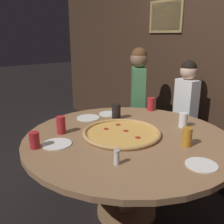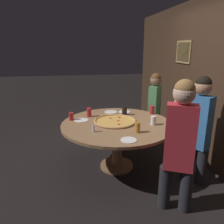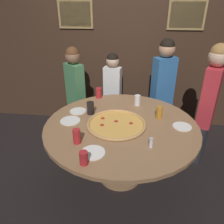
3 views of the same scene
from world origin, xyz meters
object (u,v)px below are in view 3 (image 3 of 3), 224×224
object	(u,v)px
white_plate_near_front	(93,153)
dining_table	(121,134)
drink_cup_beside_pizza	(99,93)
white_plate_far_back	(70,121)
giant_pizza	(116,124)
diner_side_left	(75,88)
drink_cup_far_left	(90,108)
diner_far_left	(209,99)
white_plate_left_side	(78,111)
drink_cup_centre_back	(84,158)
diner_centre_back	(113,88)
white_plate_beside_cup	(182,127)
drink_cup_near_left	(159,112)
diner_side_right	(163,84)
condiment_shaker	(151,143)
drink_cup_near_right	(77,136)
drink_cup_by_shaker	(137,100)

from	to	relation	value
white_plate_near_front	dining_table	bearing A→B (deg)	67.85
drink_cup_beside_pizza	white_plate_far_back	distance (m)	0.71
white_plate_near_front	white_plate_far_back	world-z (taller)	same
giant_pizza	diner_side_left	size ratio (longest dim) A/B	0.46
drink_cup_far_left	white_plate_near_front	distance (m)	0.75
diner_far_left	dining_table	bearing A→B (deg)	-39.56
white_plate_left_side	drink_cup_far_left	bearing A→B (deg)	-14.52
white_plate_near_front	drink_cup_centre_back	bearing A→B (deg)	-106.69
drink_cup_beside_pizza	diner_centre_back	bearing A→B (deg)	72.10
white_plate_beside_cup	diner_centre_back	distance (m)	1.40
drink_cup_centre_back	white_plate_beside_cup	xyz separation A→B (m)	(0.91, 0.69, -0.06)
dining_table	diner_far_left	distance (m)	1.17
diner_far_left	white_plate_near_front	bearing A→B (deg)	-25.73
drink_cup_beside_pizza	white_plate_far_back	world-z (taller)	drink_cup_beside_pizza
white_plate_left_side	diner_centre_back	size ratio (longest dim) A/B	0.16
diner_far_left	drink_cup_near_left	bearing A→B (deg)	-39.37
drink_cup_far_left	white_plate_beside_cup	size ratio (longest dim) A/B	0.75
drink_cup_far_left	drink_cup_beside_pizza	xyz separation A→B (m)	(0.02, 0.48, -0.01)
drink_cup_centre_back	drink_cup_near_left	distance (m)	1.10
white_plate_left_side	diner_side_right	world-z (taller)	diner_side_right
giant_pizza	diner_centre_back	xyz separation A→B (m)	(-0.17, 1.14, -0.04)
drink_cup_centre_back	diner_centre_back	size ratio (longest dim) A/B	0.10
drink_cup_beside_pizza	condiment_shaker	size ratio (longest dim) A/B	1.44
dining_table	diner_side_left	world-z (taller)	diner_side_left
drink_cup_near_right	giant_pizza	bearing A→B (deg)	47.23
giant_pizza	diner_far_left	size ratio (longest dim) A/B	0.42
giant_pizza	drink_cup_near_left	distance (m)	0.52
diner_far_left	white_plate_left_side	bearing A→B (deg)	-56.08
giant_pizza	diner_side_right	size ratio (longest dim) A/B	0.43
condiment_shaker	diner_centre_back	size ratio (longest dim) A/B	0.08
drink_cup_beside_pizza	condiment_shaker	distance (m)	1.25
white_plate_beside_cup	diner_centre_back	xyz separation A→B (m)	(-0.87, 1.10, -0.03)
giant_pizza	condiment_shaker	bearing A→B (deg)	-45.59
drink_cup_near_right	white_plate_left_side	xyz separation A→B (m)	(-0.15, 0.63, -0.07)
diner_far_left	drink_cup_centre_back	bearing A→B (deg)	-22.83
drink_cup_far_left	diner_centre_back	xyz separation A→B (m)	(0.16, 0.92, -0.10)
white_plate_far_back	drink_cup_near_right	bearing A→B (deg)	-65.29
drink_cup_centre_back	diner_far_left	size ratio (longest dim) A/B	0.08
dining_table	drink_cup_beside_pizza	size ratio (longest dim) A/B	11.97
diner_side_right	condiment_shaker	bearing A→B (deg)	52.89
diner_side_left	drink_cup_far_left	bearing A→B (deg)	158.97
drink_cup_by_shaker	diner_side_left	size ratio (longest dim) A/B	0.09
drink_cup_far_left	white_plate_near_front	xyz separation A→B (m)	(0.17, -0.73, -0.07)
drink_cup_by_shaker	white_plate_left_side	distance (m)	0.76
drink_cup_near_right	diner_side_left	bearing A→B (deg)	105.59
drink_cup_near_right	condiment_shaker	xyz separation A→B (m)	(0.69, 0.01, -0.02)
dining_table	white_plate_far_back	distance (m)	0.59
white_plate_far_back	diner_far_left	size ratio (longest dim) A/B	0.15
drink_cup_centre_back	white_plate_far_back	xyz separation A→B (m)	(-0.31, 0.68, -0.06)
giant_pizza	drink_cup_by_shaker	world-z (taller)	drink_cup_by_shaker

